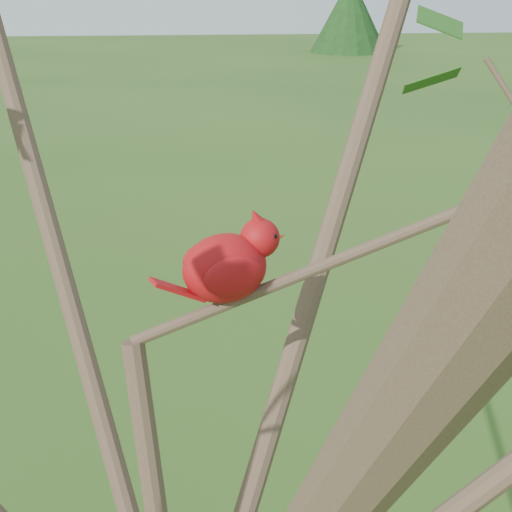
% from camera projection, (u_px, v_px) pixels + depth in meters
% --- Properties ---
extents(crabapple_tree, '(2.35, 2.05, 2.95)m').
position_uv_depth(crabapple_tree, '(182.00, 262.00, 0.88)').
color(crabapple_tree, '#453125').
rests_on(crabapple_tree, ground).
extents(cardinal, '(0.20, 0.13, 0.15)m').
position_uv_depth(cardinal, '(229.00, 264.00, 1.02)').
color(cardinal, '#B20F10').
rests_on(cardinal, ground).
extents(distant_trees, '(43.18, 10.62, 2.89)m').
position_uv_depth(distant_trees, '(68.00, 23.00, 22.98)').
color(distant_trees, '#453125').
rests_on(distant_trees, ground).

